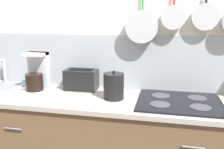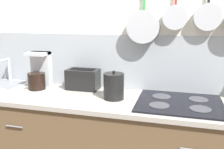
# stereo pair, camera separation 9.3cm
# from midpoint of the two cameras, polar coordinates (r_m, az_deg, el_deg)

# --- Properties ---
(wall_back) EXTENTS (7.20, 0.16, 2.60)m
(wall_back) POSITION_cam_midpoint_polar(r_m,az_deg,el_deg) (2.17, 2.42, 6.79)
(wall_back) COLOR silver
(wall_back) RESTS_ON ground_plane
(countertop) EXTENTS (2.59, 0.58, 0.03)m
(countertop) POSITION_cam_midpoint_polar(r_m,az_deg,el_deg) (1.95, -0.02, -5.94)
(countertop) COLOR #A59E93
(countertop) RESTS_ON cabinet_base
(sink_basin) EXTENTS (0.45, 0.33, 0.24)m
(sink_basin) POSITION_cam_midpoint_polar(r_m,az_deg,el_deg) (2.49, -22.81, -1.80)
(sink_basin) COLOR #B7BABF
(sink_basin) RESTS_ON countertop
(coffee_maker) EXTENTS (0.19, 0.20, 0.33)m
(coffee_maker) POSITION_cam_midpoint_polar(r_m,az_deg,el_deg) (2.19, -15.10, -0.11)
(coffee_maker) COLOR #B7BABF
(coffee_maker) RESTS_ON countertop
(toaster) EXTENTS (0.29, 0.16, 0.18)m
(toaster) POSITION_cam_midpoint_polar(r_m,az_deg,el_deg) (2.17, -5.44, -1.08)
(toaster) COLOR black
(toaster) RESTS_ON countertop
(kettle) EXTENTS (0.16, 0.16, 0.22)m
(kettle) POSITION_cam_midpoint_polar(r_m,az_deg,el_deg) (1.90, 1.80, -2.69)
(kettle) COLOR black
(kettle) RESTS_ON countertop
(cooktop) EXTENTS (0.61, 0.51, 0.01)m
(cooktop) POSITION_cam_midpoint_polar(r_m,az_deg,el_deg) (1.89, 16.53, -6.27)
(cooktop) COLOR black
(cooktop) RESTS_ON countertop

